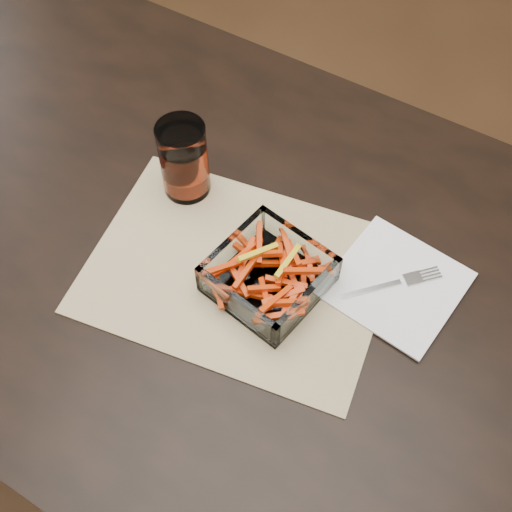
# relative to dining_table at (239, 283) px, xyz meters

# --- Properties ---
(dining_table) EXTENTS (1.60, 0.90, 0.75)m
(dining_table) POSITION_rel_dining_table_xyz_m (0.00, 0.00, 0.00)
(dining_table) COLOR black
(dining_table) RESTS_ON ground
(placemat) EXTENTS (0.50, 0.40, 0.00)m
(placemat) POSITION_rel_dining_table_xyz_m (0.02, -0.03, 0.09)
(placemat) COLOR tan
(placemat) RESTS_ON dining_table
(glass_bowl) EXTENTS (0.18, 0.18, 0.06)m
(glass_bowl) POSITION_rel_dining_table_xyz_m (0.07, -0.02, 0.12)
(glass_bowl) COLOR white
(glass_bowl) RESTS_ON placemat
(tumbler) EXTENTS (0.08, 0.08, 0.14)m
(tumbler) POSITION_rel_dining_table_xyz_m (-0.14, 0.07, 0.15)
(tumbler) COLOR white
(tumbler) RESTS_ON placemat
(napkin) EXTENTS (0.20, 0.20, 0.00)m
(napkin) POSITION_rel_dining_table_xyz_m (0.24, 0.08, 0.09)
(napkin) COLOR white
(napkin) RESTS_ON placemat
(fork) EXTENTS (0.12, 0.13, 0.00)m
(fork) POSITION_rel_dining_table_xyz_m (0.23, 0.08, 0.10)
(fork) COLOR silver
(fork) RESTS_ON napkin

